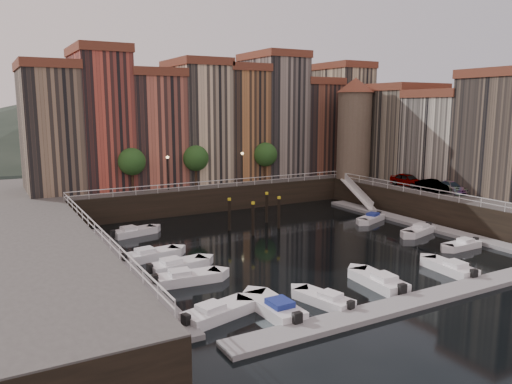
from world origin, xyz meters
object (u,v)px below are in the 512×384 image
corner_tower (354,127)px  gangway (357,192)px  boat_left_2 (177,265)px  car_b (432,187)px  boat_left_1 (187,278)px  boat_left_0 (217,312)px  car_c (453,188)px  car_a (408,181)px  mooring_pilings (257,214)px

corner_tower → gangway: 9.86m
corner_tower → boat_left_2: bearing=-152.0°
car_b → gangway: bearing=109.8°
gangway → boat_left_1: (-29.86, -15.85, -1.53)m
corner_tower → boat_left_1: 39.79m
boat_left_0 → boat_left_1: 6.87m
corner_tower → boat_left_1: (-32.76, -20.35, -9.81)m
car_b → car_c: size_ratio=0.92×
boat_left_0 → car_b: size_ratio=1.22×
boat_left_0 → car_a: (34.44, 17.93, 3.40)m
gangway → car_a: (3.93, -4.76, 1.88)m
gangway → boat_left_0: (-30.52, -22.69, -1.53)m
car_c → car_a: bearing=116.7°
boat_left_2 → car_b: bearing=-0.4°
boat_left_0 → car_b: (33.99, 13.59, 3.31)m
mooring_pilings → gangway: bearing=13.1°
mooring_pilings → car_a: size_ratio=1.21×
corner_tower → boat_left_0: 44.18m
gangway → boat_left_1: size_ratio=1.63×
car_b → car_c: bearing=-52.1°
gangway → car_c: (4.86, -10.82, 1.75)m
mooring_pilings → car_b: bearing=-13.9°
corner_tower → boat_left_0: bearing=-140.9°
boat_left_0 → car_a: size_ratio=1.11×
corner_tower → boat_left_1: size_ratio=2.70×
gangway → car_a: 6.45m
mooring_pilings → car_b: car_b is taller
gangway → boat_left_0: size_ratio=1.61×
corner_tower → mooring_pilings: bearing=-157.1°
car_c → gangway: bearing=132.1°
corner_tower → mooring_pilings: (-20.07, -8.49, -8.54)m
mooring_pilings → car_c: 23.16m
boat_left_2 → car_c: size_ratio=1.11×
gangway → boat_left_1: bearing=-152.0°
gangway → car_b: bearing=-69.1°
corner_tower → mooring_pilings: 23.41m
gangway → car_b: size_ratio=1.97×
boat_left_2 → car_a: size_ratio=1.09×
corner_tower → car_c: corner_tower is taller
mooring_pilings → boat_left_2: 15.12m
car_b → car_c: 2.22m
boat_left_1 → mooring_pilings: bearing=48.1°
gangway → car_b: car_b is taller
gangway → car_b: (3.47, -9.10, 1.78)m
boat_left_0 → mooring_pilings: bearing=40.0°
boat_left_1 → car_a: (33.78, 11.09, 3.41)m
mooring_pilings → boat_left_1: bearing=-136.9°
corner_tower → boat_left_2: corner_tower is taller
boat_left_0 → car_a: 38.98m
gangway → boat_left_2: (-29.45, -12.73, -1.53)m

